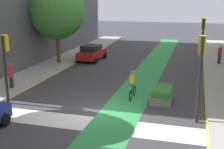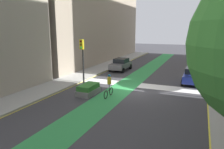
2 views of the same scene
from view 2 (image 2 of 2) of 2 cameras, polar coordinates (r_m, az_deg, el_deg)
ground_plane at (r=19.21m, az=6.14°, el=-4.36°), size 120.00×120.00×0.00m
bike_lane_paint at (r=19.62m, az=2.34°, el=-3.93°), size 2.40×60.00×0.01m
crosswalk_band at (r=21.06m, az=7.72°, el=-2.90°), size 12.00×1.80×0.01m
curb_stripe_left at (r=18.51m, az=24.33°, el=-6.03°), size 0.16×60.00×0.01m
sidewalk_right at (r=22.42m, az=-12.54°, el=-1.97°), size 3.00×60.00×0.15m
curb_stripe_right at (r=21.62m, az=-9.28°, el=-2.55°), size 0.16×60.00×0.01m
traffic_signal_near_right at (r=20.97m, az=-7.95°, el=5.67°), size 0.35×0.52×4.44m
traffic_signal_near_left at (r=18.16m, az=23.87°, el=3.03°), size 0.35×0.52×4.11m
car_blue_left_near at (r=23.04m, az=21.02°, el=-0.27°), size 2.10×4.24×1.57m
car_grey_right_near at (r=28.39m, az=2.38°, el=2.77°), size 2.05×4.22×1.57m
cyclist_in_lane at (r=17.25m, az=-0.83°, el=-2.86°), size 0.32×1.73×1.86m
median_planter at (r=18.16m, az=-6.35°, el=-4.02°), size 1.25×2.32×0.85m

